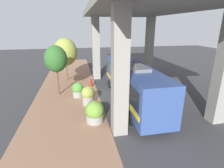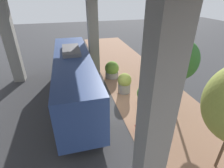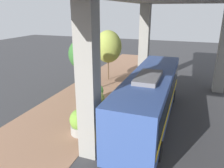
# 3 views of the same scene
# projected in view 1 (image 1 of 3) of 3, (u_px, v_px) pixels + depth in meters

# --- Properties ---
(ground_plane) EXTENTS (80.00, 80.00, 0.00)m
(ground_plane) POSITION_uv_depth(u_px,v_px,m) (99.00, 96.00, 16.89)
(ground_plane) COLOR #38383A
(ground_plane) RESTS_ON ground
(sidewalk_strip) EXTENTS (6.00, 40.00, 0.02)m
(sidewalk_strip) POSITION_uv_depth(u_px,v_px,m) (67.00, 99.00, 16.33)
(sidewalk_strip) COLOR #936B51
(sidewalk_strip) RESTS_ON ground
(overpass) EXTENTS (9.40, 20.34, 8.28)m
(overpass) POSITION_uv_depth(u_px,v_px,m) (142.00, 17.00, 15.36)
(overpass) COLOR gray
(overpass) RESTS_ON ground
(bus) EXTENTS (2.63, 11.46, 3.56)m
(bus) POSITION_uv_depth(u_px,v_px,m) (132.00, 81.00, 15.15)
(bus) COLOR #334C8C
(bus) RESTS_ON ground
(fire_hydrant) EXTENTS (0.39, 0.19, 0.91)m
(fire_hydrant) POSITION_uv_depth(u_px,v_px,m) (91.00, 83.00, 19.40)
(fire_hydrant) COLOR #B21919
(fire_hydrant) RESTS_ON ground
(planter_front) EXTENTS (1.32, 1.32, 1.59)m
(planter_front) POSITION_uv_depth(u_px,v_px,m) (95.00, 112.00, 12.22)
(planter_front) COLOR gray
(planter_front) RESTS_ON ground
(planter_middle) EXTENTS (1.12, 1.12, 1.65)m
(planter_middle) POSITION_uv_depth(u_px,v_px,m) (88.00, 95.00, 14.90)
(planter_middle) COLOR gray
(planter_middle) RESTS_ON ground
(planter_back) EXTENTS (1.08, 1.08, 1.43)m
(planter_back) POSITION_uv_depth(u_px,v_px,m) (78.00, 90.00, 16.60)
(planter_back) COLOR gray
(planter_back) RESTS_ON ground
(street_tree_near) EXTENTS (2.75, 2.75, 5.17)m
(street_tree_near) POSITION_uv_depth(u_px,v_px,m) (65.00, 52.00, 20.78)
(street_tree_near) COLOR brown
(street_tree_near) RESTS_ON ground
(street_tree_far) EXTENTS (2.08, 2.08, 4.81)m
(street_tree_far) POSITION_uv_depth(u_px,v_px,m) (56.00, 59.00, 16.25)
(street_tree_far) COLOR brown
(street_tree_far) RESTS_ON ground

